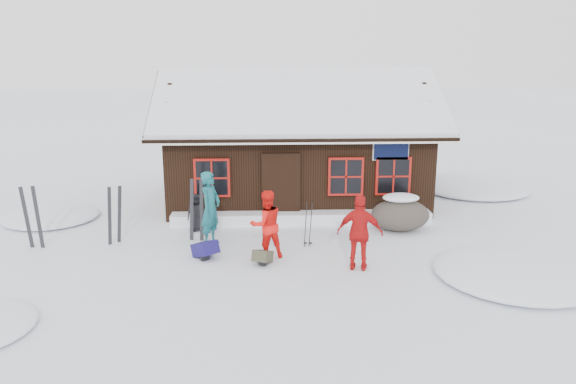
# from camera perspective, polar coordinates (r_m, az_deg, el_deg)

# --- Properties ---
(ground) EXTENTS (120.00, 120.00, 0.00)m
(ground) POSITION_cam_1_polar(r_m,az_deg,el_deg) (14.37, -4.00, -5.94)
(ground) COLOR white
(ground) RESTS_ON ground
(mountain_hut) EXTENTS (8.90, 6.09, 4.42)m
(mountain_hut) POSITION_cam_1_polar(r_m,az_deg,el_deg) (18.80, 0.86, 3.92)
(mountain_hut) COLOR black
(mountain_hut) RESTS_ON ground
(snow_drift) EXTENTS (7.60, 0.60, 0.35)m
(snow_drift) POSITION_cam_1_polar(r_m,az_deg,el_deg) (16.48, 1.40, -2.59)
(snow_drift) COLOR white
(snow_drift) RESTS_ON ground
(snow_mounds) EXTENTS (20.60, 13.20, 0.48)m
(snow_mounds) POSITION_cam_1_polar(r_m,az_deg,el_deg) (16.17, 2.03, -3.57)
(snow_mounds) COLOR white
(snow_mounds) RESTS_ON ground
(skier_teal) EXTENTS (0.70, 0.84, 1.95)m
(skier_teal) POSITION_cam_1_polar(r_m,az_deg,el_deg) (14.60, -7.87, -1.68)
(skier_teal) COLOR #145B62
(skier_teal) RESTS_ON ground
(skier_orange_left) EXTENTS (1.00, 0.89, 1.70)m
(skier_orange_left) POSITION_cam_1_polar(r_m,az_deg,el_deg) (13.60, -2.22, -3.31)
(skier_orange_left) COLOR red
(skier_orange_left) RESTS_ON ground
(skier_orange_right) EXTENTS (1.12, 0.68, 1.79)m
(skier_orange_right) POSITION_cam_1_polar(r_m,az_deg,el_deg) (12.94, 7.32, -4.13)
(skier_orange_right) COLOR red
(skier_orange_right) RESTS_ON ground
(skier_crouched) EXTENTS (0.58, 0.44, 1.07)m
(skier_crouched) POSITION_cam_1_polar(r_m,az_deg,el_deg) (15.91, -9.29, -2.05)
(skier_crouched) COLOR black
(skier_crouched) RESTS_ON ground
(boulder) EXTENTS (1.63, 1.22, 0.95)m
(boulder) POSITION_cam_1_polar(r_m,az_deg,el_deg) (16.04, 11.33, -2.19)
(boulder) COLOR #4E463E
(boulder) RESTS_ON ground
(ski_pair_left) EXTENTS (0.40, 0.28, 1.58)m
(ski_pair_left) POSITION_cam_1_polar(r_m,az_deg,el_deg) (15.33, -17.21, -2.34)
(ski_pair_left) COLOR black
(ski_pair_left) RESTS_ON ground
(ski_pair_mid) EXTENTS (0.48, 0.10, 1.68)m
(ski_pair_mid) POSITION_cam_1_polar(r_m,az_deg,el_deg) (15.69, -24.54, -2.45)
(ski_pair_mid) COLOR black
(ski_pair_mid) RESTS_ON ground
(ski_pair_right) EXTENTS (0.44, 0.18, 1.73)m
(ski_pair_right) POSITION_cam_1_polar(r_m,az_deg,el_deg) (15.01, -9.26, -1.93)
(ski_pair_right) COLOR black
(ski_pair_right) RESTS_ON ground
(ski_poles) EXTENTS (0.22, 0.11, 1.21)m
(ski_poles) POSITION_cam_1_polar(r_m,az_deg,el_deg) (14.47, 2.06, -3.39)
(ski_poles) COLOR black
(ski_poles) RESTS_ON ground
(backpack_blue) EXTENTS (0.72, 0.74, 0.32)m
(backpack_blue) POSITION_cam_1_polar(r_m,az_deg,el_deg) (13.92, -8.40, -6.02)
(backpack_blue) COLOR #191355
(backpack_blue) RESTS_ON ground
(backpack_olive) EXTENTS (0.53, 0.59, 0.27)m
(backpack_olive) POSITION_cam_1_polar(r_m,az_deg,el_deg) (13.42, -2.59, -6.80)
(backpack_olive) COLOR #3E3D2C
(backpack_olive) RESTS_ON ground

